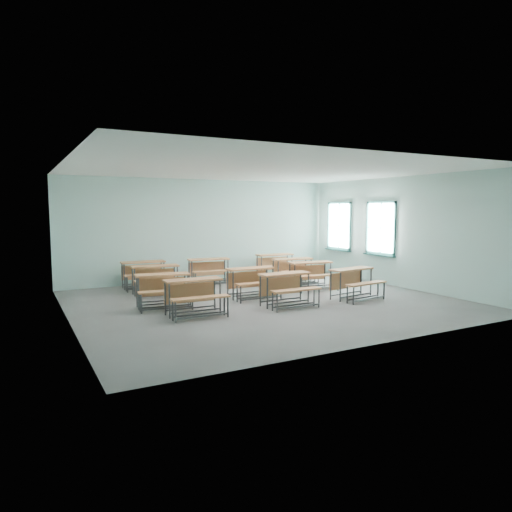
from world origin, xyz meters
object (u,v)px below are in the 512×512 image
at_px(desk_unit_r0c2, 355,279).
at_px(desk_unit_r1c1, 252,278).
at_px(desk_unit_r1c0, 163,285).
at_px(desk_unit_r3c2, 276,262).
at_px(desk_unit_r3c0, 144,270).
at_px(desk_unit_r0c0, 195,291).
at_px(desk_unit_r0c1, 287,284).
at_px(desk_unit_r1c2, 312,271).
at_px(desk_unit_r2c2, 294,267).
at_px(desk_unit_r2c0, 156,275).
at_px(desk_unit_r3c1, 210,267).

relative_size(desk_unit_r0c2, desk_unit_r1c1, 1.08).
relative_size(desk_unit_r1c0, desk_unit_r3c2, 1.03).
height_order(desk_unit_r1c0, desk_unit_r3c0, same).
distance_m(desk_unit_r0c0, desk_unit_r1c0, 1.13).
relative_size(desk_unit_r0c0, desk_unit_r3c0, 0.99).
bearing_deg(desk_unit_r1c1, desk_unit_r1c0, -179.19).
relative_size(desk_unit_r0c1, desk_unit_r1c2, 0.93).
distance_m(desk_unit_r1c0, desk_unit_r2c2, 4.69).
bearing_deg(desk_unit_r0c0, desk_unit_r0c2, -1.43).
relative_size(desk_unit_r0c1, desk_unit_r2c2, 0.96).
distance_m(desk_unit_r0c0, desk_unit_r0c2, 4.20).
distance_m(desk_unit_r0c1, desk_unit_r2c2, 3.21).
height_order(desk_unit_r1c0, desk_unit_r1c1, same).
height_order(desk_unit_r1c2, desk_unit_r3c2, same).
bearing_deg(desk_unit_r3c0, desk_unit_r0c2, -41.27).
xyz_separation_m(desk_unit_r0c0, desk_unit_r2c2, (4.12, 2.46, 0.00)).
bearing_deg(desk_unit_r3c0, desk_unit_r2c0, -86.55).
distance_m(desk_unit_r1c1, desk_unit_r3c0, 3.43).
xyz_separation_m(desk_unit_r1c0, desk_unit_r2c2, (4.48, 1.38, 0.00)).
xyz_separation_m(desk_unit_r0c2, desk_unit_r1c1, (-2.23, 1.32, 0.00)).
distance_m(desk_unit_r2c2, desk_unit_r3c0, 4.43).
xyz_separation_m(desk_unit_r0c1, desk_unit_r2c2, (1.88, 2.60, 0.00)).
distance_m(desk_unit_r0c1, desk_unit_r1c0, 2.87).
bearing_deg(desk_unit_r3c2, desk_unit_r2c0, -161.74).
xyz_separation_m(desk_unit_r1c2, desk_unit_r3c2, (0.25, 2.41, 0.00)).
height_order(desk_unit_r0c1, desk_unit_r2c2, same).
xyz_separation_m(desk_unit_r2c0, desk_unit_r3c0, (-0.02, 1.13, 0.00)).
relative_size(desk_unit_r0c2, desk_unit_r3c1, 1.02).
bearing_deg(desk_unit_r1c1, desk_unit_r0c1, -77.43).
xyz_separation_m(desk_unit_r0c1, desk_unit_r3c2, (2.07, 3.98, 0.00)).
height_order(desk_unit_r1c2, desk_unit_r2c0, same).
relative_size(desk_unit_r2c0, desk_unit_r3c0, 1.02).
distance_m(desk_unit_r2c0, desk_unit_r3c2, 4.52).
relative_size(desk_unit_r1c0, desk_unit_r3c0, 1.05).
bearing_deg(desk_unit_r3c2, desk_unit_r0c2, -87.85).
xyz_separation_m(desk_unit_r1c1, desk_unit_r2c0, (-2.03, 1.62, 0.00)).
distance_m(desk_unit_r1c0, desk_unit_r3c2, 5.43).
xyz_separation_m(desk_unit_r0c0, desk_unit_r3c1, (1.84, 3.61, 0.00)).
relative_size(desk_unit_r0c2, desk_unit_r2c0, 1.04).
bearing_deg(desk_unit_r2c0, desk_unit_r0c2, -30.55).
relative_size(desk_unit_r2c2, desk_unit_r3c1, 0.98).
relative_size(desk_unit_r1c1, desk_unit_r2c2, 0.96).
xyz_separation_m(desk_unit_r3c0, desk_unit_r3c2, (4.40, -0.00, 0.00)).
height_order(desk_unit_r1c1, desk_unit_r1c2, same).
relative_size(desk_unit_r2c0, desk_unit_r2c2, 1.00).
bearing_deg(desk_unit_r3c2, desk_unit_r1c2, -92.19).
relative_size(desk_unit_r1c1, desk_unit_r3c0, 0.98).
distance_m(desk_unit_r0c0, desk_unit_r2c0, 2.71).
bearing_deg(desk_unit_r1c0, desk_unit_r0c1, -18.26).
bearing_deg(desk_unit_r3c2, desk_unit_r2c2, -94.12).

